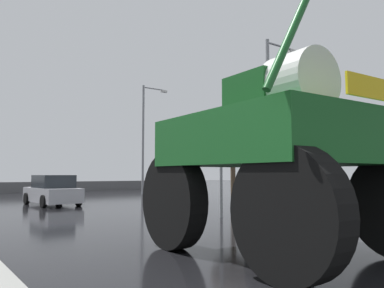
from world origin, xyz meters
TOP-DOWN VIEW (x-y plane):
  - ground_plane at (0.00, 18.00)m, footprint 120.00×120.00m
  - oversize_sprayer at (0.75, 5.20)m, footprint 4.07×5.38m
  - sedan_ahead at (0.59, 19.97)m, footprint 2.04×4.18m
  - traffic_signal_near_right at (3.94, 10.91)m, footprint 0.24×0.54m
  - streetlight_near_right at (8.68, 12.58)m, footprint 2.25×0.24m
  - streetlight_far_right at (9.52, 26.52)m, footprint 2.24×0.24m
  - bare_tree_right at (10.31, 17.14)m, footprint 2.76×2.76m

SIDE VIEW (x-z plane):
  - ground_plane at x=0.00m, z-range 0.00..0.00m
  - sedan_ahead at x=0.59m, z-range -0.05..1.47m
  - oversize_sprayer at x=0.75m, z-range -0.18..4.17m
  - traffic_signal_near_right at x=3.94m, z-range 0.90..4.81m
  - bare_tree_right at x=10.31m, z-range 1.59..7.22m
  - streetlight_near_right at x=8.68m, z-range 0.49..8.60m
  - streetlight_far_right at x=9.52m, z-range 0.49..9.10m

